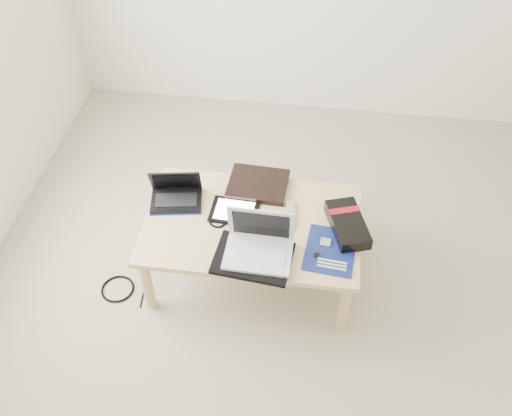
# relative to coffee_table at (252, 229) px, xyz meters

# --- Properties ---
(ground) EXTENTS (4.00, 4.00, 0.00)m
(ground) POSITION_rel_coffee_table_xyz_m (0.51, -0.41, -0.35)
(ground) COLOR #B1A290
(ground) RESTS_ON ground
(room_shell) EXTENTS (4.20, 4.20, 2.70)m
(room_shell) POSITION_rel_coffee_table_xyz_m (0.51, -0.41, 1.32)
(room_shell) COLOR white
(room_shell) RESTS_ON ground
(coffee_table) EXTENTS (1.10, 0.70, 0.40)m
(coffee_table) POSITION_rel_coffee_table_xyz_m (0.00, 0.00, 0.00)
(coffee_table) COLOR #DCBD85
(coffee_table) RESTS_ON ground
(book) EXTENTS (0.33, 0.28, 0.03)m
(book) POSITION_rel_coffee_table_xyz_m (-0.01, 0.27, 0.06)
(book) COLOR black
(book) RESTS_ON coffee_table
(netbook) EXTENTS (0.29, 0.24, 0.18)m
(netbook) POSITION_rel_coffee_table_xyz_m (-0.42, 0.11, 0.09)
(netbook) COLOR black
(netbook) RESTS_ON coffee_table
(tablet) EXTENTS (0.25, 0.20, 0.01)m
(tablet) POSITION_rel_coffee_table_xyz_m (-0.10, 0.06, 0.05)
(tablet) COLOR black
(tablet) RESTS_ON coffee_table
(remote) EXTENTS (0.06, 0.20, 0.02)m
(remote) POSITION_rel_coffee_table_xyz_m (0.19, 0.07, 0.06)
(remote) COLOR #B7B7BC
(remote) RESTS_ON coffee_table
(neoprene_sleeve) EXTENTS (0.39, 0.30, 0.02)m
(neoprene_sleeve) POSITION_rel_coffee_table_xyz_m (0.04, -0.24, 0.06)
(neoprene_sleeve) COLOR black
(neoprene_sleeve) RESTS_ON coffee_table
(white_laptop) EXTENTS (0.32, 0.23, 0.23)m
(white_laptop) POSITION_rel_coffee_table_xyz_m (0.06, -0.20, 0.12)
(white_laptop) COLOR silver
(white_laptop) RESTS_ON neoprene_sleeve
(motherboard) EXTENTS (0.27, 0.32, 0.01)m
(motherboard) POSITION_rel_coffee_table_xyz_m (0.41, -0.14, 0.05)
(motherboard) COLOR #0C1150
(motherboard) RESTS_ON coffee_table
(gpu_box) EXTENTS (0.25, 0.34, 0.07)m
(gpu_box) POSITION_rel_coffee_table_xyz_m (0.48, 0.02, 0.08)
(gpu_box) COLOR black
(gpu_box) RESTS_ON coffee_table
(cable_coil) EXTENTS (0.10, 0.10, 0.01)m
(cable_coil) POSITION_rel_coffee_table_xyz_m (-0.17, -0.02, 0.05)
(cable_coil) COLOR black
(cable_coil) RESTS_ON coffee_table
(floor_cable_coil) EXTENTS (0.23, 0.23, 0.01)m
(floor_cable_coil) POSITION_rel_coffee_table_xyz_m (-0.71, -0.23, -0.35)
(floor_cable_coil) COLOR black
(floor_cable_coil) RESTS_ON ground
(floor_cable_trail) EXTENTS (0.05, 0.37, 0.01)m
(floor_cable_trail) POSITION_rel_coffee_table_xyz_m (-0.57, -0.15, -0.35)
(floor_cable_trail) COLOR black
(floor_cable_trail) RESTS_ON ground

